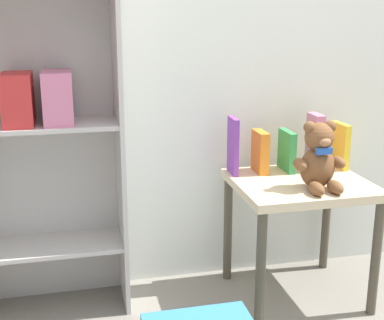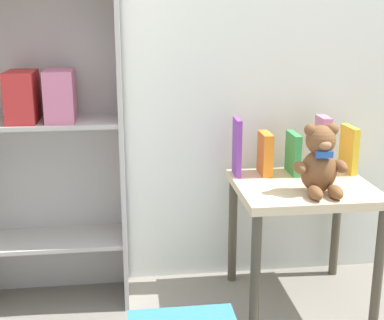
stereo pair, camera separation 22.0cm
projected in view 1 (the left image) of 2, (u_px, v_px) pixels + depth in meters
name	position (u px, v px, depth m)	size (l,w,h in m)	color
wall_back	(244.00, 10.00, 2.38)	(4.80, 0.06, 2.50)	silver
bookshelf_side	(38.00, 99.00, 2.12)	(0.64, 0.28, 1.62)	#BCB7B2
display_table	(300.00, 199.00, 2.31)	(0.57, 0.50, 0.54)	beige
teddy_bear	(319.00, 158.00, 2.16)	(0.21, 0.20, 0.28)	brown
book_standing_purple	(233.00, 146.00, 2.36)	(0.02, 0.12, 0.25)	purple
book_standing_orange	(260.00, 152.00, 2.39)	(0.04, 0.13, 0.19)	orange
book_standing_green	(287.00, 151.00, 2.42)	(0.03, 0.15, 0.18)	#33934C
book_standing_pink	(315.00, 142.00, 2.42)	(0.04, 0.12, 0.26)	#D17093
book_standing_yellow	(339.00, 146.00, 2.46)	(0.03, 0.14, 0.21)	gold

